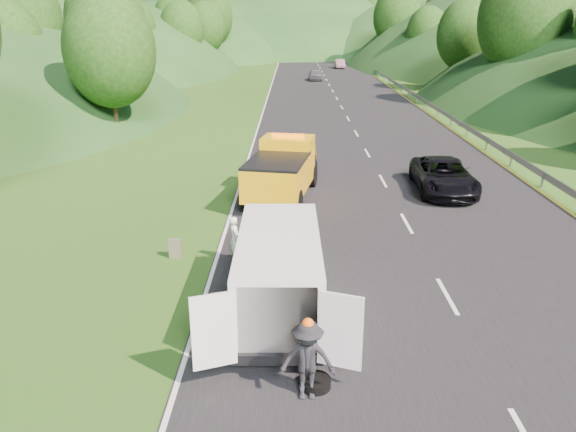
{
  "coord_description": "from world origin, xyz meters",
  "views": [
    {
      "loc": [
        -1.43,
        -16.32,
        7.46
      ],
      "look_at": [
        -1.56,
        1.18,
        1.3
      ],
      "focal_mm": 35.0,
      "sensor_mm": 36.0,
      "label": 1
    }
  ],
  "objects_px": {
    "white_van": "(279,269)",
    "child": "(274,284)",
    "spare_tire": "(315,387)",
    "tow_truck": "(283,169)",
    "suitcase": "(175,248)",
    "passing_suv": "(442,192)",
    "woman": "(236,262)",
    "worker": "(307,398)"
  },
  "relations": [
    {
      "from": "worker",
      "to": "suitcase",
      "type": "bearing_deg",
      "value": 118.97
    },
    {
      "from": "white_van",
      "to": "woman",
      "type": "relative_size",
      "value": 4.22
    },
    {
      "from": "tow_truck",
      "to": "suitcase",
      "type": "bearing_deg",
      "value": -107.08
    },
    {
      "from": "worker",
      "to": "suitcase",
      "type": "distance_m",
      "value": 8.38
    },
    {
      "from": "white_van",
      "to": "spare_tire",
      "type": "relative_size",
      "value": 9.49
    },
    {
      "from": "white_van",
      "to": "suitcase",
      "type": "relative_size",
      "value": 10.03
    },
    {
      "from": "suitcase",
      "to": "woman",
      "type": "bearing_deg",
      "value": -9.3
    },
    {
      "from": "tow_truck",
      "to": "woman",
      "type": "xyz_separation_m",
      "value": [
        -1.43,
        -6.92,
        -1.29
      ]
    },
    {
      "from": "white_van",
      "to": "passing_suv",
      "type": "relative_size",
      "value": 1.22
    },
    {
      "from": "passing_suv",
      "to": "woman",
      "type": "bearing_deg",
      "value": -135.12
    },
    {
      "from": "tow_truck",
      "to": "white_van",
      "type": "bearing_deg",
      "value": -79.11
    },
    {
      "from": "woman",
      "to": "child",
      "type": "height_order",
      "value": "woman"
    },
    {
      "from": "tow_truck",
      "to": "spare_tire",
      "type": "relative_size",
      "value": 9.45
    },
    {
      "from": "white_van",
      "to": "spare_tire",
      "type": "distance_m",
      "value": 3.57
    },
    {
      "from": "worker",
      "to": "passing_suv",
      "type": "height_order",
      "value": "worker"
    },
    {
      "from": "tow_truck",
      "to": "worker",
      "type": "height_order",
      "value": "tow_truck"
    },
    {
      "from": "spare_tire",
      "to": "white_van",
      "type": "bearing_deg",
      "value": 104.57
    },
    {
      "from": "woman",
      "to": "child",
      "type": "xyz_separation_m",
      "value": [
        1.3,
        -1.6,
        0.0
      ]
    },
    {
      "from": "child",
      "to": "passing_suv",
      "type": "distance_m",
      "value": 12.04
    },
    {
      "from": "tow_truck",
      "to": "child",
      "type": "bearing_deg",
      "value": -80.39
    },
    {
      "from": "woman",
      "to": "spare_tire",
      "type": "bearing_deg",
      "value": -171.93
    },
    {
      "from": "spare_tire",
      "to": "child",
      "type": "bearing_deg",
      "value": 101.76
    },
    {
      "from": "passing_suv",
      "to": "white_van",
      "type": "bearing_deg",
      "value": -119.92
    },
    {
      "from": "woman",
      "to": "passing_suv",
      "type": "height_order",
      "value": "woman"
    },
    {
      "from": "child",
      "to": "suitcase",
      "type": "distance_m",
      "value": 3.84
    },
    {
      "from": "tow_truck",
      "to": "woman",
      "type": "bearing_deg",
      "value": -91.17
    },
    {
      "from": "white_van",
      "to": "spare_tire",
      "type": "bearing_deg",
      "value": -75.9
    },
    {
      "from": "child",
      "to": "spare_tire",
      "type": "relative_size",
      "value": 1.55
    },
    {
      "from": "passing_suv",
      "to": "tow_truck",
      "type": "bearing_deg",
      "value": -169.7
    },
    {
      "from": "woman",
      "to": "worker",
      "type": "height_order",
      "value": "worker"
    },
    {
      "from": "worker",
      "to": "passing_suv",
      "type": "bearing_deg",
      "value": 65.3
    },
    {
      "from": "woman",
      "to": "passing_suv",
      "type": "xyz_separation_m",
      "value": [
        8.7,
        7.89,
        0.0
      ]
    },
    {
      "from": "tow_truck",
      "to": "passing_suv",
      "type": "height_order",
      "value": "tow_truck"
    },
    {
      "from": "tow_truck",
      "to": "suitcase",
      "type": "xyz_separation_m",
      "value": [
        -3.44,
        -6.59,
        -0.97
      ]
    },
    {
      "from": "spare_tire",
      "to": "suitcase",
      "type": "bearing_deg",
      "value": 122.14
    },
    {
      "from": "suitcase",
      "to": "worker",
      "type": "bearing_deg",
      "value": -60.18
    },
    {
      "from": "tow_truck",
      "to": "child",
      "type": "relative_size",
      "value": 6.1
    },
    {
      "from": "spare_tire",
      "to": "passing_suv",
      "type": "distance_m",
      "value": 15.81
    },
    {
      "from": "white_van",
      "to": "child",
      "type": "bearing_deg",
      "value": 96.04
    },
    {
      "from": "passing_suv",
      "to": "worker",
      "type": "bearing_deg",
      "value": -111.15
    },
    {
      "from": "tow_truck",
      "to": "spare_tire",
      "type": "height_order",
      "value": "tow_truck"
    },
    {
      "from": "child",
      "to": "suitcase",
      "type": "xyz_separation_m",
      "value": [
        -3.31,
        1.93,
        0.32
      ]
    }
  ]
}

